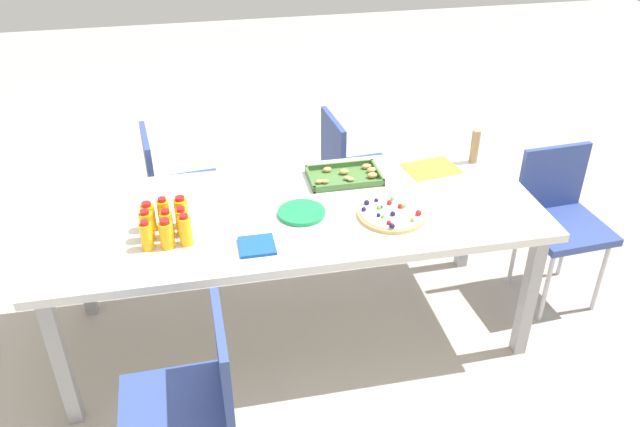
{
  "coord_description": "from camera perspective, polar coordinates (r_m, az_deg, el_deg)",
  "views": [
    {
      "loc": [
        -0.39,
        -2.48,
        2.27
      ],
      "look_at": [
        0.1,
        -0.09,
        0.75
      ],
      "focal_mm": 36.01,
      "sensor_mm": 36.0,
      "label": 1
    }
  ],
  "objects": [
    {
      "name": "napkin_stack",
      "position": [
        2.69,
        -5.62,
        -2.86
      ],
      "size": [
        0.15,
        0.15,
        0.01
      ],
      "primitive_type": "cube",
      "color": "#194CA5",
      "rests_on": "party_table"
    },
    {
      "name": "juice_bottle_7",
      "position": [
        2.85,
        -13.7,
        -0.02
      ],
      "size": [
        0.05,
        0.05,
        0.15
      ],
      "color": "#F9AC14",
      "rests_on": "party_table"
    },
    {
      "name": "chair_end",
      "position": [
        3.58,
        20.5,
        0.07
      ],
      "size": [
        0.43,
        0.43,
        0.83
      ],
      "rotation": [
        0.0,
        0.0,
        3.21
      ],
      "color": "#33478C",
      "rests_on": "ground_plane"
    },
    {
      "name": "juice_bottle_1",
      "position": [
        2.72,
        -13.48,
        -1.81
      ],
      "size": [
        0.06,
        0.06,
        0.13
      ],
      "color": "#F9AC14",
      "rests_on": "party_table"
    },
    {
      "name": "fruit_pizza",
      "position": [
        2.9,
        6.4,
        -0.0
      ],
      "size": [
        0.31,
        0.31,
        0.05
      ],
      "color": "tan",
      "rests_on": "party_table"
    },
    {
      "name": "party_table",
      "position": [
        2.97,
        -2.33,
        -0.6
      ],
      "size": [
        2.26,
        0.9,
        0.73
      ],
      "color": "silver",
      "rests_on": "ground_plane"
    },
    {
      "name": "juice_bottle_5",
      "position": [
        2.79,
        -12.13,
        -0.76
      ],
      "size": [
        0.05,
        0.05,
        0.14
      ],
      "color": "#F9AC14",
      "rests_on": "party_table"
    },
    {
      "name": "chair_far_left",
      "position": [
        3.69,
        -12.86,
        2.42
      ],
      "size": [
        0.44,
        0.44,
        0.83
      ],
      "rotation": [
        0.0,
        0.0,
        -1.46
      ],
      "color": "#33478C",
      "rests_on": "ground_plane"
    },
    {
      "name": "ground_plane",
      "position": [
        3.38,
        -2.08,
        -10.28
      ],
      "size": [
        12.0,
        12.0,
        0.0
      ],
      "primitive_type": "plane",
      "color": "#B2A899"
    },
    {
      "name": "snack_tray",
      "position": [
        3.19,
        2.35,
        3.34
      ],
      "size": [
        0.36,
        0.23,
        0.04
      ],
      "color": "#477238",
      "rests_on": "party_table"
    },
    {
      "name": "juice_bottle_8",
      "position": [
        2.85,
        -12.19,
        0.1
      ],
      "size": [
        0.06,
        0.06,
        0.15
      ],
      "color": "#FAAE14",
      "rests_on": "party_table"
    },
    {
      "name": "juice_bottle_3",
      "position": [
        2.79,
        -15.14,
        -1.09
      ],
      "size": [
        0.06,
        0.06,
        0.15
      ],
      "color": "#FAAE14",
      "rests_on": "party_table"
    },
    {
      "name": "plate_stack",
      "position": [
        2.89,
        -1.66,
        0.07
      ],
      "size": [
        0.22,
        0.22,
        0.02
      ],
      "color": "#1E8C4C",
      "rests_on": "party_table"
    },
    {
      "name": "juice_bottle_2",
      "position": [
        2.72,
        -11.87,
        -1.48
      ],
      "size": [
        0.05,
        0.05,
        0.15
      ],
      "color": "#F9AE14",
      "rests_on": "party_table"
    },
    {
      "name": "juice_bottle_4",
      "position": [
        2.79,
        -13.43,
        -0.96
      ],
      "size": [
        0.05,
        0.05,
        0.13
      ],
      "color": "#F9AD14",
      "rests_on": "party_table"
    },
    {
      "name": "chair_near_left",
      "position": [
        2.42,
        -11.16,
        -15.71
      ],
      "size": [
        0.41,
        0.41,
        0.83
      ],
      "rotation": [
        0.0,
        0.0,
        1.59
      ],
      "color": "#33478C",
      "rests_on": "ground_plane"
    },
    {
      "name": "juice_bottle_6",
      "position": [
        2.86,
        -15.01,
        -0.29
      ],
      "size": [
        0.06,
        0.06,
        0.13
      ],
      "color": "#F9AC14",
      "rests_on": "party_table"
    },
    {
      "name": "cardboard_tube",
      "position": [
        3.4,
        13.6,
        5.82
      ],
      "size": [
        0.04,
        0.04,
        0.18
      ],
      "primitive_type": "cylinder",
      "color": "#9E7A56",
      "rests_on": "party_table"
    },
    {
      "name": "paper_folder",
      "position": [
        3.32,
        9.84,
        3.97
      ],
      "size": [
        0.29,
        0.24,
        0.01
      ],
      "primitive_type": "cube",
      "rotation": [
        0.0,
        0.0,
        0.16
      ],
      "color": "yellow",
      "rests_on": "party_table"
    },
    {
      "name": "chair_far_right",
      "position": [
        3.79,
        2.82,
        4.05
      ],
      "size": [
        0.43,
        0.43,
        0.83
      ],
      "rotation": [
        0.0,
        0.0,
        -1.48
      ],
      "color": "#33478C",
      "rests_on": "ground_plane"
    },
    {
      "name": "juice_bottle_0",
      "position": [
        2.73,
        -15.16,
        -1.94
      ],
      "size": [
        0.05,
        0.05,
        0.14
      ],
      "color": "#FAAD14",
      "rests_on": "party_table"
    }
  ]
}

